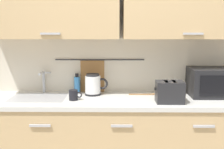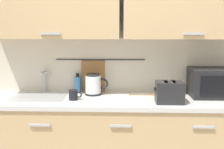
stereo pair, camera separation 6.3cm
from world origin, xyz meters
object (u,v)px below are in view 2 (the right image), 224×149
(dish_soap_bottle, at_px, (78,84))
(mug_near_sink, at_px, (74,95))
(microwave, at_px, (215,83))
(wooden_spoon, at_px, (147,94))
(electric_kettle, at_px, (94,85))
(toaster, at_px, (170,92))

(dish_soap_bottle, height_order, mug_near_sink, dish_soap_bottle)
(microwave, bearing_deg, wooden_spoon, 177.11)
(electric_kettle, bearing_deg, wooden_spoon, 0.56)
(electric_kettle, xyz_separation_m, mug_near_sink, (-0.16, -0.21, -0.05))
(mug_near_sink, height_order, toaster, toaster)
(electric_kettle, height_order, toaster, electric_kettle)
(dish_soap_bottle, bearing_deg, electric_kettle, -30.74)
(mug_near_sink, distance_m, toaster, 0.86)
(microwave, bearing_deg, mug_near_sink, -172.11)
(microwave, distance_m, dish_soap_bottle, 1.34)
(electric_kettle, relative_size, wooden_spoon, 0.82)
(toaster, height_order, wooden_spoon, toaster)
(dish_soap_bottle, distance_m, mug_near_sink, 0.32)
(dish_soap_bottle, bearing_deg, wooden_spoon, -8.01)
(mug_near_sink, distance_m, wooden_spoon, 0.72)
(toaster, bearing_deg, dish_soap_bottle, 156.15)
(toaster, distance_m, wooden_spoon, 0.35)
(dish_soap_bottle, xyz_separation_m, mug_near_sink, (0.01, -0.31, -0.04))
(mug_near_sink, bearing_deg, microwave, 7.89)
(dish_soap_bottle, xyz_separation_m, wooden_spoon, (0.69, -0.10, -0.08))
(mug_near_sink, xyz_separation_m, toaster, (0.86, -0.07, 0.05))
(microwave, relative_size, electric_kettle, 2.03)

